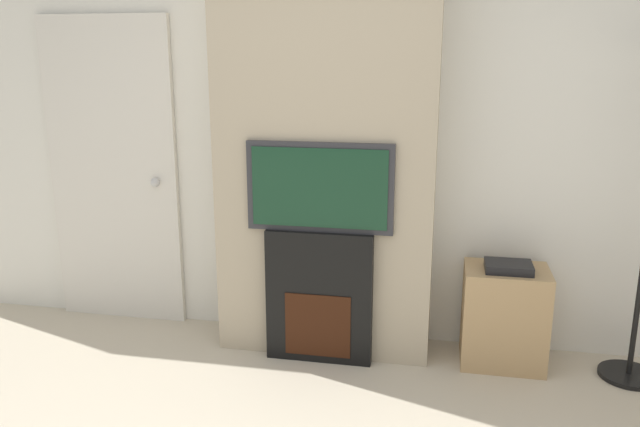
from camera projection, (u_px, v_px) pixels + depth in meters
The scene contains 6 objects.
wall_back at pixel (333, 127), 3.83m from camera, with size 6.00×0.06×2.70m.
chimney_breast at pixel (326, 131), 3.62m from camera, with size 1.28×0.38×2.70m.
fireplace at pixel (320, 296), 3.68m from camera, with size 0.63×0.15×0.80m.
television at pixel (320, 187), 3.51m from camera, with size 0.84×0.07×0.51m.
media_stand at pixel (504, 315), 3.64m from camera, with size 0.48×0.36×0.64m.
entry_door at pixel (114, 173), 4.14m from camera, with size 0.90×0.09×2.03m.
Camera 1 is at (0.67, -1.76, 1.77)m, focal length 35.00 mm.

